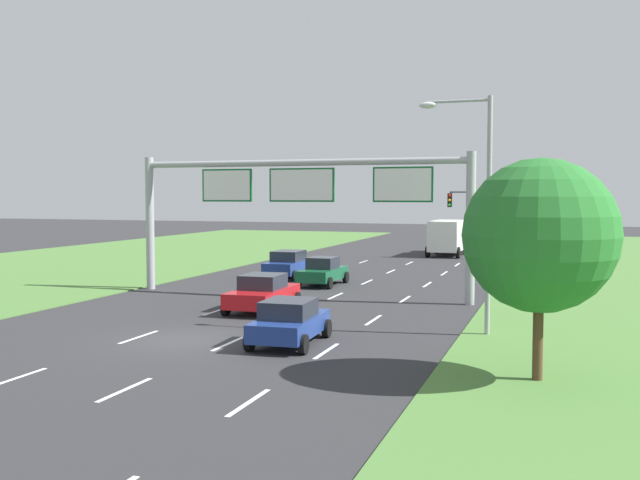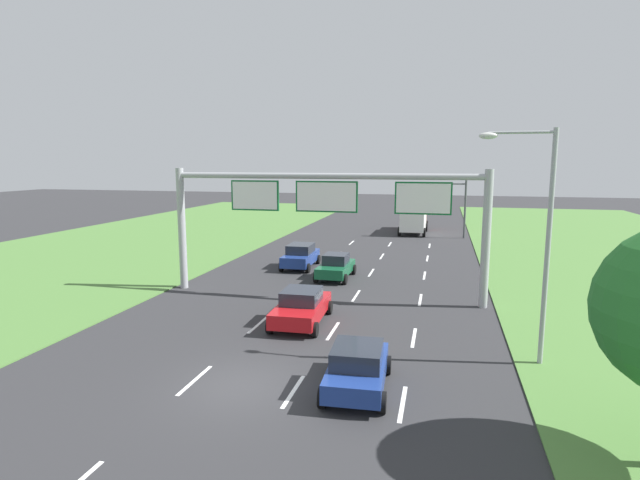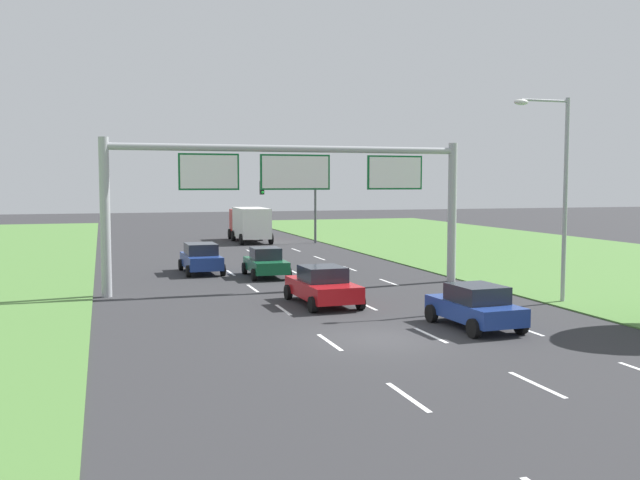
{
  "view_description": "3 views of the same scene",
  "coord_description": "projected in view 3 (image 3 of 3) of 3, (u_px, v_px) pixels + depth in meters",
  "views": [
    {
      "loc": [
        12.37,
        -21.5,
        5.03
      ],
      "look_at": [
        1.05,
        11.66,
        2.8
      ],
      "focal_mm": 40.0,
      "sensor_mm": 36.0,
      "label": 1
    },
    {
      "loc": [
        6.21,
        -14.53,
        7.34
      ],
      "look_at": [
        -0.59,
        13.14,
        2.87
      ],
      "focal_mm": 28.0,
      "sensor_mm": 36.0,
      "label": 2
    },
    {
      "loc": [
        -8.53,
        -21.07,
        5.04
      ],
      "look_at": [
        1.77,
        12.53,
        2.18
      ],
      "focal_mm": 40.0,
      "sensor_mm": 36.0,
      "label": 3
    }
  ],
  "objects": [
    {
      "name": "car_mid_lane",
      "position": [
        266.0,
        263.0,
        37.96
      ],
      "size": [
        2.1,
        3.99,
        1.57
      ],
      "rotation": [
        0.0,
        0.0,
        -0.02
      ],
      "color": "#145633",
      "rests_on": "ground_plane"
    },
    {
      "name": "car_lead_silver",
      "position": [
        323.0,
        286.0,
        29.35
      ],
      "size": [
        2.35,
        4.49,
        1.59
      ],
      "rotation": [
        0.0,
        0.0,
        0.03
      ],
      "color": "red",
      "rests_on": "ground_plane"
    },
    {
      "name": "ground_plane",
      "position": [
        381.0,
        339.0,
        22.98
      ],
      "size": [
        200.0,
        200.0,
        0.0
      ],
      "primitive_type": "plane",
      "color": "#2D2D30"
    },
    {
      "name": "box_truck",
      "position": [
        249.0,
        223.0,
        60.32
      ],
      "size": [
        2.78,
        7.55,
        2.9
      ],
      "rotation": [
        0.0,
        0.0,
        -0.02
      ],
      "color": "#B21E19",
      "rests_on": "ground_plane"
    },
    {
      "name": "lane_dashes_inner_left",
      "position": [
        283.0,
        310.0,
        28.18
      ],
      "size": [
        0.14,
        50.4,
        0.01
      ],
      "color": "white",
      "rests_on": "ground_plane"
    },
    {
      "name": "car_near_red",
      "position": [
        201.0,
        258.0,
        39.57
      ],
      "size": [
        2.15,
        4.28,
        1.65
      ],
      "rotation": [
        0.0,
        0.0,
        0.02
      ],
      "color": "navy",
      "rests_on": "ground_plane"
    },
    {
      "name": "street_lamp",
      "position": [
        558.0,
        181.0,
        29.37
      ],
      "size": [
        2.61,
        0.32,
        8.5
      ],
      "color": "#9EA0A5",
      "rests_on": "ground_plane"
    },
    {
      "name": "car_far_ahead",
      "position": [
        475.0,
        306.0,
        24.6
      ],
      "size": [
        2.21,
        3.99,
        1.52
      ],
      "rotation": [
        0.0,
        0.0,
        0.05
      ],
      "color": "navy",
      "rests_on": "ground_plane"
    },
    {
      "name": "traffic_light_mast",
      "position": [
        293.0,
        197.0,
        58.19
      ],
      "size": [
        4.76,
        0.49,
        5.6
      ],
      "color": "#47494F",
      "rests_on": "ground_plane"
    },
    {
      "name": "lane_dashes_slip",
      "position": [
        443.0,
        301.0,
        30.23
      ],
      "size": [
        0.14,
        50.4,
        0.01
      ],
      "color": "white",
      "rests_on": "ground_plane"
    },
    {
      "name": "lane_dashes_inner_right",
      "position": [
        366.0,
        305.0,
        29.2
      ],
      "size": [
        0.14,
        50.4,
        0.01
      ],
      "color": "white",
      "rests_on": "ground_plane"
    },
    {
      "name": "sign_gantry",
      "position": [
        295.0,
        184.0,
        33.44
      ],
      "size": [
        17.24,
        0.44,
        7.0
      ],
      "color": "#9EA0A5",
      "rests_on": "ground_plane"
    }
  ]
}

